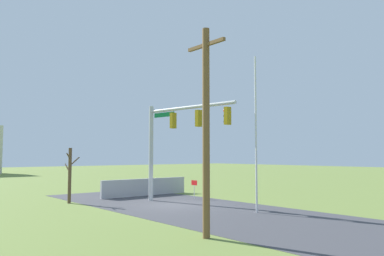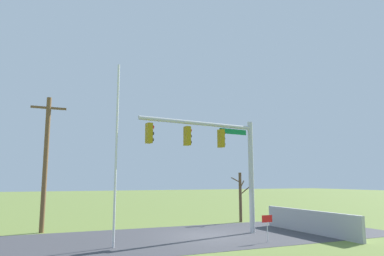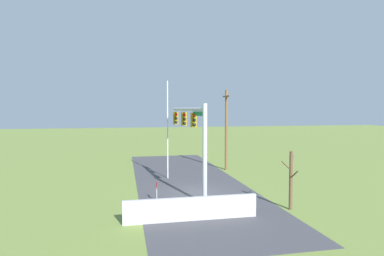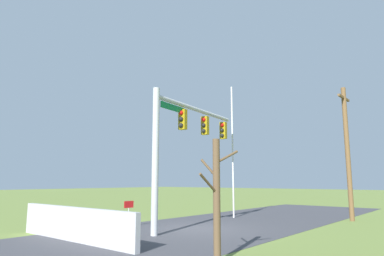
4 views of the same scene
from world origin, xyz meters
The scene contains 9 objects.
ground_plane centered at (0.00, 0.00, 0.00)m, with size 160.00×160.00×0.00m, color olive.
road_surface centered at (-4.00, 0.00, 0.01)m, with size 28.00×8.00×0.01m, color #3D3D42.
sidewalk_corner centered at (3.67, -0.14, 0.00)m, with size 6.00×6.00×0.01m, color #B7B5AD.
retaining_fence centered at (5.39, -1.51, 0.61)m, with size 0.20×6.97×1.22m, color #A8A8AD.
signal_mast centered at (0.58, -0.41, 4.34)m, with size 6.83×1.13×6.07m.
flagpole centered at (-5.08, -1.37, 4.01)m, with size 0.10×0.10×8.02m, color silver.
utility_pole centered at (-7.80, 4.52, 3.91)m, with size 1.90×0.26×7.50m.
bare_tree centered at (4.71, 4.39, 1.73)m, with size 1.27×1.02×3.34m.
open_sign centered at (1.65, -2.93, 0.91)m, with size 0.56×0.04×1.22m.
Camera 3 is at (21.68, -4.85, 5.75)m, focal length 30.84 mm.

